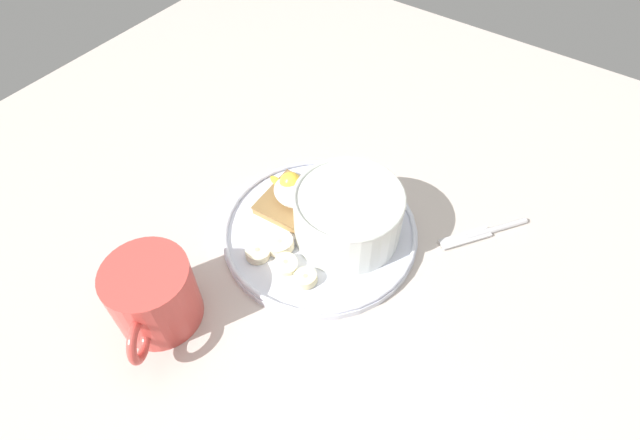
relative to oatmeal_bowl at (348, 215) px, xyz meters
The scene contains 11 objects.
ground_plane 6.55cm from the oatmeal_bowl, 151.71° to the right, with size 120.00×120.00×2.00cm, color beige.
plate 5.11cm from the oatmeal_bowl, 151.71° to the right, with size 25.26×25.26×1.60cm.
oatmeal_bowl is the anchor object (origin of this frame).
toast_slice 8.61cm from the oatmeal_bowl, behind, with size 8.81×8.81×1.27cm.
poached_egg 8.34cm from the oatmeal_bowl, behind, with size 8.26×5.03×4.09cm.
banana_slice_front 9.82cm from the oatmeal_bowl, 109.35° to the right, with size 3.44×3.29×1.73cm.
banana_slice_left 12.08cm from the oatmeal_bowl, 126.62° to the right, with size 4.29×4.27×1.41cm.
banana_slice_back 9.46cm from the oatmeal_bowl, 90.04° to the right, with size 3.10×3.00×1.35cm.
banana_slice_right 9.26cm from the oatmeal_bowl, 128.88° to the right, with size 3.75×3.62×1.71cm.
coffee_mug 24.54cm from the oatmeal_bowl, 117.08° to the right, with size 9.65×11.79×8.64cm.
knife 18.58cm from the oatmeal_bowl, 36.74° to the left, with size 8.31×10.89×0.80cm.
Camera 1 is at (23.08, -32.73, 53.70)cm, focal length 28.00 mm.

